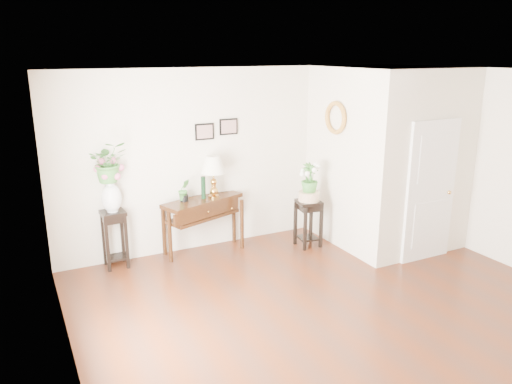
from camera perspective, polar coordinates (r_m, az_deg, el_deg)
floor at (r=6.26m, az=9.71°, el=-13.41°), size 6.00×5.50×0.02m
ceiling at (r=5.48m, az=11.10°, el=13.11°), size 6.00×5.50×0.02m
wall_back at (r=8.00m, az=-1.51°, el=4.07°), size 6.00×0.02×2.80m
wall_left at (r=4.65m, az=-20.94°, el=-5.85°), size 0.02×5.50×2.80m
partition at (r=8.34m, az=14.65°, el=4.04°), size 1.80×1.95×2.80m
door at (r=7.72m, az=19.31°, el=0.05°), size 0.90×0.05×2.10m
art_print_left at (r=7.65m, az=-5.91°, el=6.87°), size 0.30×0.02×0.25m
art_print_right at (r=7.79m, az=-3.15°, el=7.47°), size 0.30×0.02×0.25m
wall_ornament at (r=7.75m, az=9.06°, el=8.37°), size 0.07×0.51×0.51m
console_table at (r=7.77m, az=-6.03°, el=-3.81°), size 1.36×0.84×0.86m
table_lamp at (r=7.61m, az=-4.88°, el=1.95°), size 0.44×0.44×0.66m
green_vase at (r=7.60m, az=-6.04°, el=0.49°), size 0.07×0.07×0.35m
potted_plant at (r=7.50m, az=-8.24°, el=0.13°), size 0.18×0.15×0.32m
plant_stand_a at (r=7.48m, az=-15.82°, el=-5.21°), size 0.34×0.34×0.84m
porcelain_vase at (r=7.28m, az=-16.20°, el=-0.45°), size 0.34×0.34×0.48m
lily_arrangement at (r=7.17m, az=-16.49°, el=3.11°), size 0.54×0.48×0.58m
plant_stand_b at (r=8.01m, az=5.98°, el=-3.58°), size 0.41×0.41×0.76m
ceramic_bowl at (r=7.87m, az=6.08°, el=-0.43°), size 0.42×0.42×0.15m
narcissus at (r=7.80m, az=6.14°, el=1.54°), size 0.29×0.29×0.48m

